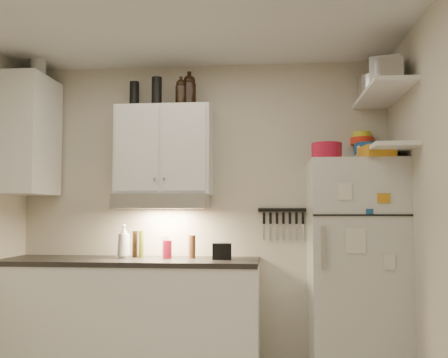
{
  "coord_description": "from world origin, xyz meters",
  "views": [
    {
      "loc": [
        0.6,
        -2.82,
        1.3
      ],
      "look_at": [
        0.25,
        0.9,
        1.55
      ],
      "focal_mm": 40.0,
      "sensor_mm": 36.0,
      "label": 1
    }
  ],
  "objects": [
    {
      "name": "back_wall",
      "position": [
        0.0,
        1.51,
        1.3
      ],
      "size": [
        3.2,
        0.02,
        2.6
      ],
      "primitive_type": "cube",
      "color": "beige",
      "rests_on": "ground"
    },
    {
      "name": "base_cabinet",
      "position": [
        -0.55,
        1.2,
        0.44
      ],
      "size": [
        2.1,
        0.6,
        0.88
      ],
      "primitive_type": "cube",
      "color": "white",
      "rests_on": "floor"
    },
    {
      "name": "countertop",
      "position": [
        -0.55,
        1.2,
        0.9
      ],
      "size": [
        2.1,
        0.62,
        0.04
      ],
      "primitive_type": "cube",
      "color": "black",
      "rests_on": "base_cabinet"
    },
    {
      "name": "upper_cabinet",
      "position": [
        -0.3,
        1.33,
        1.83
      ],
      "size": [
        0.8,
        0.33,
        0.75
      ],
      "primitive_type": "cube",
      "color": "white",
      "rests_on": "back_wall"
    },
    {
      "name": "side_cabinet",
      "position": [
        -1.44,
        1.2,
        1.95
      ],
      "size": [
        0.33,
        0.55,
        1.0
      ],
      "primitive_type": "cube",
      "color": "white",
      "rests_on": "left_wall"
    },
    {
      "name": "range_hood",
      "position": [
        -0.3,
        1.27,
        1.39
      ],
      "size": [
        0.76,
        0.46,
        0.12
      ],
      "primitive_type": "cube",
      "color": "silver",
      "rests_on": "back_wall"
    },
    {
      "name": "fridge",
      "position": [
        1.25,
        1.16,
        0.85
      ],
      "size": [
        0.7,
        0.68,
        1.7
      ],
      "primitive_type": "cube",
      "color": "silver",
      "rests_on": "floor"
    },
    {
      "name": "shelf_hi",
      "position": [
        1.45,
        1.02,
        2.2
      ],
      "size": [
        0.3,
        0.95,
        0.03
      ],
      "primitive_type": "cube",
      "color": "white",
      "rests_on": "right_wall"
    },
    {
      "name": "shelf_lo",
      "position": [
        1.45,
        1.02,
        1.76
      ],
      "size": [
        0.3,
        0.95,
        0.03
      ],
      "primitive_type": "cube",
      "color": "white",
      "rests_on": "right_wall"
    },
    {
      "name": "knife_strip",
      "position": [
        0.7,
        1.49,
        1.32
      ],
      "size": [
        0.42,
        0.02,
        0.03
      ],
      "primitive_type": "cube",
      "color": "black",
      "rests_on": "back_wall"
    },
    {
      "name": "dutch_oven",
      "position": [
        1.03,
        1.08,
        1.77
      ],
      "size": [
        0.24,
        0.24,
        0.14
      ],
      "primitive_type": "cylinder",
      "rotation": [
        0.0,
        0.0,
        -0.0
      ],
      "color": "#AB142E",
      "rests_on": "fridge"
    },
    {
      "name": "book_stack",
      "position": [
        1.38,
        0.93,
        1.74
      ],
      "size": [
        0.24,
        0.29,
        0.09
      ],
      "primitive_type": "cube",
      "rotation": [
        0.0,
        0.0,
        0.13
      ],
      "color": "orange",
      "rests_on": "fridge"
    },
    {
      "name": "spice_jar",
      "position": [
        1.3,
        1.08,
        1.75
      ],
      "size": [
        0.08,
        0.08,
        0.11
      ],
      "primitive_type": "cylinder",
      "rotation": [
        0.0,
        0.0,
        -0.29
      ],
      "color": "silver",
      "rests_on": "fridge"
    },
    {
      "name": "stock_pot",
      "position": [
        1.47,
        1.36,
        2.32
      ],
      "size": [
        0.37,
        0.37,
        0.21
      ],
      "primitive_type": "cylinder",
      "rotation": [
        0.0,
        0.0,
        0.34
      ],
      "color": "silver",
      "rests_on": "shelf_hi"
    },
    {
      "name": "tin_a",
      "position": [
        1.45,
        0.88,
        2.32
      ],
      "size": [
        0.26,
        0.25,
        0.21
      ],
      "primitive_type": "cube",
      "rotation": [
        0.0,
        0.0,
        -0.28
      ],
      "color": "#AAAAAD",
      "rests_on": "shelf_hi"
    },
    {
      "name": "tin_b",
      "position": [
        1.43,
        0.71,
        2.29
      ],
      "size": [
        0.16,
        0.16,
        0.16
      ],
      "primitive_type": "cube",
      "rotation": [
        0.0,
        0.0,
        0.05
      ],
      "color": "#AAAAAD",
      "rests_on": "shelf_hi"
    },
    {
      "name": "bowl_teal",
      "position": [
        1.41,
        1.37,
        1.82
      ],
      "size": [
        0.24,
        0.24,
        0.1
      ],
      "primitive_type": "cylinder",
      "color": "navy",
      "rests_on": "shelf_lo"
    },
    {
      "name": "bowl_orange",
      "position": [
        1.37,
        1.44,
        1.9
      ],
      "size": [
        0.19,
        0.19,
        0.06
      ],
      "primitive_type": "cylinder",
      "color": "red",
      "rests_on": "bowl_teal"
    },
    {
      "name": "bowl_yellow",
      "position": [
        1.37,
        1.44,
        1.95
      ],
      "size": [
        0.15,
        0.15,
        0.05
      ],
      "primitive_type": "cylinder",
      "color": "yellow",
      "rests_on": "bowl_orange"
    },
    {
      "name": "plates",
      "position": [
        1.38,
        1.08,
        1.8
      ],
      "size": [
        0.24,
        0.24,
        0.05
      ],
      "primitive_type": "cylinder",
      "rotation": [
        0.0,
        0.0,
        0.17
      ],
      "color": "navy",
      "rests_on": "shelf_lo"
    },
    {
      "name": "growler_a",
      "position": [
        -0.15,
        1.26,
        2.31
      ],
      "size": [
        0.11,
        0.11,
        0.22
      ],
      "primitive_type": null,
      "rotation": [
        0.0,
        0.0,
        0.22
      ],
      "color": "black",
      "rests_on": "upper_cabinet"
    },
    {
      "name": "growler_b",
      "position": [
        -0.08,
        1.3,
        2.34
      ],
      "size": [
        0.14,
        0.14,
        0.27
      ],
      "primitive_type": null,
      "rotation": [
        0.0,
        0.0,
        -0.29
      ],
      "color": "black",
      "rests_on": "upper_cabinet"
    },
    {
      "name": "thermos_a",
      "position": [
        -0.37,
        1.3,
        2.33
      ],
      "size": [
        0.1,
        0.1,
        0.25
      ],
      "primitive_type": "cylinder",
      "rotation": [
        0.0,
        0.0,
        -0.16
      ],
      "color": "black",
      "rests_on": "upper_cabinet"
    },
    {
      "name": "thermos_b",
      "position": [
        -0.58,
        1.38,
        2.32
      ],
      "size": [
        0.1,
        0.1,
        0.24
      ],
      "primitive_type": "cylinder",
      "rotation": [
        0.0,
        0.0,
        -0.19
      ],
      "color": "black",
      "rests_on": "upper_cabinet"
    },
    {
      "name": "side_jar",
      "position": [
        -1.37,
        1.2,
        2.53
      ],
      "size": [
        0.14,
        0.14,
        0.17
      ],
      "primitive_type": "cylinder",
      "rotation": [
        0.0,
        0.0,
        -0.11
      ],
      "color": "silver",
      "rests_on": "side_cabinet"
    },
    {
      "name": "soap_bottle",
      "position": [
        -0.62,
        1.26,
        1.08
      ],
      "size": [
        0.13,
        0.13,
        0.31
      ],
      "primitive_type": "imported",
      "rotation": [
        0.0,
        0.0,
        0.1
      ],
      "color": "white",
      "rests_on": "countertop"
    },
    {
      "name": "pepper_mill",
      "position": [
        -0.06,
        1.3,
        1.01
      ],
      "size": [
        0.07,
        0.07,
        0.19
      ],
      "primitive_type": "cylinder",
      "rotation": [
        0.0,
        0.0,
        0.13
      ],
      "color": "brown",
      "rests_on": "countertop"
    },
    {
      "name": "oil_bottle",
      "position": [
        -0.48,
        1.28,
        1.03
      ],
      "size": [
        0.04,
        0.04,
        0.23
      ],
      "primitive_type": "cylinder",
      "rotation": [
        0.0,
        0.0,
        -0.01
      ],
      "color": "#5B6118",
      "rests_on": "countertop"
    },
    {
      "name": "vinegar_bottle",
      "position": [
        -0.55,
        1.34,
        1.03
      ],
      "size": [
        0.05,
        0.05,
        0.22
      ],
      "primitive_type": "cylinder",
      "rotation": [
        0.0,
        0.0,
        0.14
      ],
      "color": "black",
      "rests_on": "countertop"
    },
    {
      "name": "clear_bottle",
      "position": [
        -0.29,
        1.34,
        1.01
      ],
      "size": [
        0.08,
        0.08,
        0.18
      ],
      "primitive_type": "cylinder",
      "rotation": [
        0.0,
        0.0,
        -0.4
      ],
      "color": "silver",
      "rests_on": "countertop"
    },
    {
      "name": "red_jar",
      "position": [
        -0.25,
        1.25,
        0.99
      ],
      "size": [
        0.09,
        0.09,
        0.15
      ],
      "primitive_type": "cylinder",
      "rotation": [
        0.0,
        0.0,
        -0.32
      ],
      "color": "#AB142E",
      "rests_on": "countertop"
    },
    {
      "name": "caddy",
      "position": [
        0.2,
        1.22,
        0.98
      ],
      "size": [
        0.16,
        0.12,
        0.13
      ],
      "primitive_type": "cube",
      "rotation": [
        0.0,
        0.0,
        0.06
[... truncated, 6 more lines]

